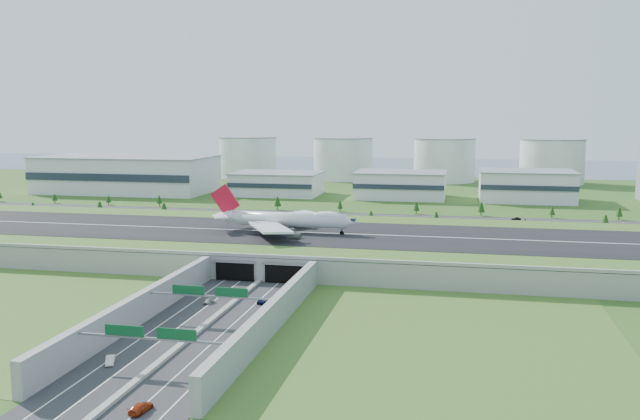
% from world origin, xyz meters
% --- Properties ---
extents(ground, '(1200.00, 1200.00, 0.00)m').
position_xyz_m(ground, '(0.00, 0.00, 0.00)').
color(ground, '#2C4E18').
rests_on(ground, ground).
extents(airfield_deck, '(520.00, 100.00, 9.20)m').
position_xyz_m(airfield_deck, '(0.00, -0.09, 4.12)').
color(airfield_deck, gray).
rests_on(airfield_deck, ground).
extents(underpass_road, '(38.80, 120.40, 8.00)m').
position_xyz_m(underpass_road, '(0.00, -99.42, 3.43)').
color(underpass_road, '#28282B').
rests_on(underpass_road, ground).
extents(sign_gantry_near, '(38.70, 0.70, 9.80)m').
position_xyz_m(sign_gantry_near, '(0.00, -95.04, 6.95)').
color(sign_gantry_near, gray).
rests_on(sign_gantry_near, ground).
extents(sign_gantry_far, '(38.70, 0.70, 9.80)m').
position_xyz_m(sign_gantry_far, '(0.00, -130.04, 6.95)').
color(sign_gantry_far, gray).
rests_on(sign_gantry_far, ground).
extents(north_expressway, '(560.00, 36.00, 0.12)m').
position_xyz_m(north_expressway, '(0.00, 95.00, 0.06)').
color(north_expressway, '#28282B').
rests_on(north_expressway, ground).
extents(tree_row, '(505.75, 48.61, 8.49)m').
position_xyz_m(tree_row, '(9.18, 92.23, 4.66)').
color(tree_row, '#3D2819').
rests_on(tree_row, ground).
extents(hangar_west, '(120.00, 60.00, 25.00)m').
position_xyz_m(hangar_west, '(-170.00, 185.00, 12.50)').
color(hangar_west, silver).
rests_on(hangar_west, ground).
extents(hangar_mid_a, '(58.00, 42.00, 15.00)m').
position_xyz_m(hangar_mid_a, '(-60.00, 190.00, 7.50)').
color(hangar_mid_a, silver).
rests_on(hangar_mid_a, ground).
extents(hangar_mid_b, '(58.00, 42.00, 17.00)m').
position_xyz_m(hangar_mid_b, '(25.00, 190.00, 8.50)').
color(hangar_mid_b, silver).
rests_on(hangar_mid_b, ground).
extents(hangar_mid_c, '(58.00, 42.00, 19.00)m').
position_xyz_m(hangar_mid_c, '(105.00, 190.00, 9.50)').
color(hangar_mid_c, silver).
rests_on(hangar_mid_c, ground).
extents(fuel_tank_a, '(50.00, 50.00, 35.00)m').
position_xyz_m(fuel_tank_a, '(-120.00, 310.00, 17.50)').
color(fuel_tank_a, silver).
rests_on(fuel_tank_a, ground).
extents(fuel_tank_b, '(50.00, 50.00, 35.00)m').
position_xyz_m(fuel_tank_b, '(-35.00, 310.00, 17.50)').
color(fuel_tank_b, silver).
rests_on(fuel_tank_b, ground).
extents(fuel_tank_c, '(50.00, 50.00, 35.00)m').
position_xyz_m(fuel_tank_c, '(50.00, 310.00, 17.50)').
color(fuel_tank_c, silver).
rests_on(fuel_tank_c, ground).
extents(fuel_tank_d, '(50.00, 50.00, 35.00)m').
position_xyz_m(fuel_tank_d, '(135.00, 310.00, 17.50)').
color(fuel_tank_d, silver).
rests_on(fuel_tank_d, ground).
extents(bay_water, '(1200.00, 260.00, 0.06)m').
position_xyz_m(bay_water, '(0.00, 480.00, 0.03)').
color(bay_water, '#354B65').
rests_on(bay_water, ground).
extents(boeing_747, '(62.00, 58.56, 19.16)m').
position_xyz_m(boeing_747, '(-4.35, -1.11, 13.46)').
color(boeing_747, white).
rests_on(boeing_747, airfield_deck).
extents(car_0, '(2.33, 4.58, 1.49)m').
position_xyz_m(car_0, '(-7.10, -77.98, 0.87)').
color(car_0, '#A3A3A7').
rests_on(car_0, ground).
extents(car_1, '(3.70, 5.41, 1.69)m').
position_xyz_m(car_1, '(-10.75, -128.18, 0.96)').
color(car_1, white).
rests_on(car_1, ground).
extents(car_2, '(3.11, 5.43, 1.43)m').
position_xyz_m(car_2, '(8.51, -74.47, 0.83)').
color(car_2, '#0C163C').
rests_on(car_2, ground).
extents(car_3, '(3.21, 6.13, 1.70)m').
position_xyz_m(car_3, '(7.27, -149.60, 0.97)').
color(car_3, '#922C0D').
rests_on(car_3, ground).
extents(car_4, '(4.60, 1.92, 1.56)m').
position_xyz_m(car_4, '(-162.36, 85.92, 0.90)').
color(car_4, slate).
rests_on(car_4, ground).
extents(car_5, '(4.93, 2.26, 1.57)m').
position_xyz_m(car_5, '(92.83, 103.57, 0.90)').
color(car_5, black).
rests_on(car_5, ground).
extents(car_7, '(5.65, 2.59, 1.60)m').
position_xyz_m(car_7, '(-15.33, 100.48, 0.92)').
color(car_7, silver).
rests_on(car_7, ground).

